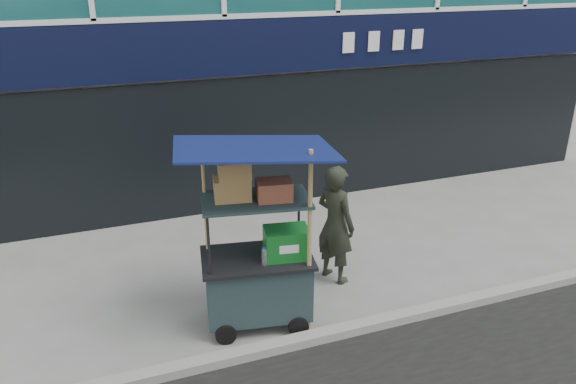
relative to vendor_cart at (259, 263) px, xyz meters
name	(u,v)px	position (x,y,z in m)	size (l,w,h in m)	color
ground	(314,331)	(0.57, -0.42, -0.84)	(80.00, 80.00, 0.00)	slate
curb	(321,336)	(0.57, -0.62, -0.78)	(80.00, 0.18, 0.12)	gray
vendor_cart	(259,263)	(0.00, 0.00, 0.00)	(1.96, 1.54, 2.40)	#1B2B2E
vendor_man	(335,224)	(1.32, 0.63, 0.01)	(0.63, 0.41, 1.72)	#252A1E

